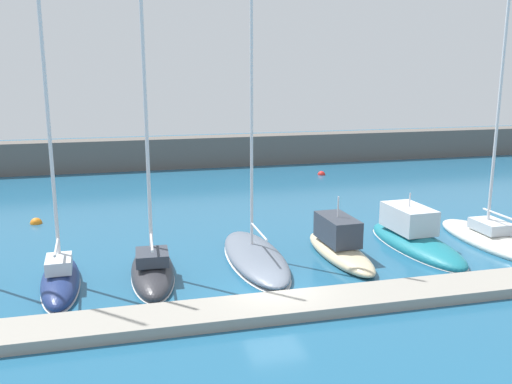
{
  "coord_description": "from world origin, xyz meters",
  "views": [
    {
      "loc": [
        -6.33,
        -21.77,
        9.78
      ],
      "look_at": [
        0.83,
        6.6,
        3.19
      ],
      "focal_mm": 39.13,
      "sensor_mm": 36.0,
      "label": 1
    }
  ],
  "objects_px": {
    "sailboat_charcoal_fourth": "(152,268)",
    "mooring_buoy_orange": "(36,224)",
    "sailboat_ivory_eighth": "(489,237)",
    "mooring_buoy_red": "(321,175)",
    "sailboat_slate_fifth": "(255,255)",
    "motorboat_teal_seventh": "(414,238)",
    "sailboat_navy_third": "(60,277)",
    "motorboat_sand_sixth": "(339,244)"
  },
  "relations": [
    {
      "from": "sailboat_charcoal_fourth",
      "to": "sailboat_ivory_eighth",
      "type": "relative_size",
      "value": 0.93
    },
    {
      "from": "sailboat_ivory_eighth",
      "to": "mooring_buoy_red",
      "type": "relative_size",
      "value": 22.2
    },
    {
      "from": "sailboat_slate_fifth",
      "to": "motorboat_teal_seventh",
      "type": "xyz_separation_m",
      "value": [
        9.14,
        0.2,
        0.14
      ]
    },
    {
      "from": "sailboat_slate_fifth",
      "to": "sailboat_charcoal_fourth",
      "type": "bearing_deg",
      "value": 98.16
    },
    {
      "from": "sailboat_navy_third",
      "to": "mooring_buoy_red",
      "type": "xyz_separation_m",
      "value": [
        21.07,
        22.36,
        -0.44
      ]
    },
    {
      "from": "sailboat_charcoal_fourth",
      "to": "mooring_buoy_orange",
      "type": "height_order",
      "value": "sailboat_charcoal_fourth"
    },
    {
      "from": "motorboat_sand_sixth",
      "to": "mooring_buoy_orange",
      "type": "bearing_deg",
      "value": 55.02
    },
    {
      "from": "sailboat_slate_fifth",
      "to": "mooring_buoy_red",
      "type": "relative_size",
      "value": 22.34
    },
    {
      "from": "mooring_buoy_orange",
      "to": "motorboat_sand_sixth",
      "type": "bearing_deg",
      "value": -33.15
    },
    {
      "from": "mooring_buoy_red",
      "to": "sailboat_slate_fifth",
      "type": "bearing_deg",
      "value": -118.72
    },
    {
      "from": "sailboat_charcoal_fourth",
      "to": "motorboat_teal_seventh",
      "type": "xyz_separation_m",
      "value": [
        14.39,
        0.94,
        0.1
      ]
    },
    {
      "from": "sailboat_navy_third",
      "to": "sailboat_charcoal_fourth",
      "type": "relative_size",
      "value": 0.96
    },
    {
      "from": "motorboat_sand_sixth",
      "to": "mooring_buoy_red",
      "type": "relative_size",
      "value": 10.13
    },
    {
      "from": "sailboat_charcoal_fourth",
      "to": "sailboat_slate_fifth",
      "type": "xyz_separation_m",
      "value": [
        5.25,
        0.74,
        -0.04
      ]
    },
    {
      "from": "sailboat_slate_fifth",
      "to": "motorboat_sand_sixth",
      "type": "height_order",
      "value": "sailboat_slate_fifth"
    },
    {
      "from": "motorboat_teal_seventh",
      "to": "mooring_buoy_red",
      "type": "height_order",
      "value": "motorboat_teal_seventh"
    },
    {
      "from": "mooring_buoy_orange",
      "to": "mooring_buoy_red",
      "type": "relative_size",
      "value": 1.07
    },
    {
      "from": "motorboat_sand_sixth",
      "to": "sailboat_ivory_eighth",
      "type": "xyz_separation_m",
      "value": [
        9.14,
        0.09,
        -0.32
      ]
    },
    {
      "from": "sailboat_slate_fifth",
      "to": "motorboat_teal_seventh",
      "type": "distance_m",
      "value": 9.15
    },
    {
      "from": "mooring_buoy_orange",
      "to": "sailboat_slate_fifth",
      "type": "bearing_deg",
      "value": -41.02
    },
    {
      "from": "sailboat_slate_fifth",
      "to": "mooring_buoy_red",
      "type": "height_order",
      "value": "sailboat_slate_fifth"
    },
    {
      "from": "sailboat_navy_third",
      "to": "mooring_buoy_red",
      "type": "distance_m",
      "value": 30.73
    },
    {
      "from": "sailboat_ivory_eighth",
      "to": "motorboat_sand_sixth",
      "type": "bearing_deg",
      "value": 89.79
    },
    {
      "from": "motorboat_teal_seventh",
      "to": "mooring_buoy_orange",
      "type": "relative_size",
      "value": 11.35
    },
    {
      "from": "sailboat_charcoal_fourth",
      "to": "sailboat_ivory_eighth",
      "type": "xyz_separation_m",
      "value": [
        18.83,
        0.49,
        -0.02
      ]
    },
    {
      "from": "sailboat_slate_fifth",
      "to": "mooring_buoy_orange",
      "type": "height_order",
      "value": "sailboat_slate_fifth"
    },
    {
      "from": "motorboat_teal_seventh",
      "to": "mooring_buoy_red",
      "type": "relative_size",
      "value": 12.14
    },
    {
      "from": "sailboat_ivory_eighth",
      "to": "mooring_buoy_red",
      "type": "bearing_deg",
      "value": 4.33
    },
    {
      "from": "motorboat_teal_seventh",
      "to": "sailboat_ivory_eighth",
      "type": "relative_size",
      "value": 0.55
    },
    {
      "from": "sailboat_navy_third",
      "to": "motorboat_teal_seventh",
      "type": "distance_m",
      "value": 18.59
    },
    {
      "from": "sailboat_navy_third",
      "to": "sailboat_slate_fifth",
      "type": "bearing_deg",
      "value": -85.67
    },
    {
      "from": "sailboat_slate_fifth",
      "to": "motorboat_teal_seventh",
      "type": "height_order",
      "value": "sailboat_slate_fifth"
    },
    {
      "from": "motorboat_sand_sixth",
      "to": "sailboat_ivory_eighth",
      "type": "relative_size",
      "value": 0.46
    },
    {
      "from": "sailboat_slate_fifth",
      "to": "sailboat_navy_third",
      "type": "bearing_deg",
      "value": 96.57
    },
    {
      "from": "motorboat_teal_seventh",
      "to": "sailboat_ivory_eighth",
      "type": "distance_m",
      "value": 4.47
    },
    {
      "from": "sailboat_navy_third",
      "to": "motorboat_teal_seventh",
      "type": "xyz_separation_m",
      "value": [
        18.55,
        1.27,
        0.04
      ]
    },
    {
      "from": "motorboat_teal_seventh",
      "to": "mooring_buoy_red",
      "type": "bearing_deg",
      "value": -9.48
    },
    {
      "from": "sailboat_charcoal_fourth",
      "to": "motorboat_sand_sixth",
      "type": "height_order",
      "value": "sailboat_charcoal_fourth"
    },
    {
      "from": "mooring_buoy_orange",
      "to": "sailboat_navy_third",
      "type": "bearing_deg",
      "value": -77.91
    },
    {
      "from": "mooring_buoy_orange",
      "to": "mooring_buoy_red",
      "type": "xyz_separation_m",
      "value": [
        23.51,
        10.99,
        0.0
      ]
    },
    {
      "from": "sailboat_navy_third",
      "to": "sailboat_charcoal_fourth",
      "type": "xyz_separation_m",
      "value": [
        4.16,
        0.32,
        -0.06
      ]
    },
    {
      "from": "motorboat_sand_sixth",
      "to": "motorboat_teal_seventh",
      "type": "relative_size",
      "value": 0.83
    }
  ]
}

